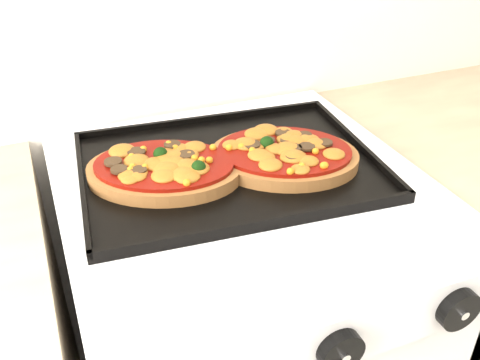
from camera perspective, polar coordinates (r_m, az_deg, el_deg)
name	(u,v)px	position (r m, az deg, el deg)	size (l,w,h in m)	color
control_panel	(338,337)	(0.71, 10.45, -16.17)	(0.60, 0.02, 0.09)	silver
knob_center	(341,351)	(0.70, 10.68, -17.50)	(0.06, 0.06, 0.02)	black
knob_right	(459,310)	(0.79, 22.28, -12.68)	(0.06, 0.06, 0.02)	black
baking_tray	(229,165)	(0.91, -1.20, 1.66)	(0.49, 0.36, 0.02)	black
pizza_left	(164,168)	(0.88, -8.10, 1.28)	(0.25, 0.18, 0.04)	brown
pizza_right	(284,154)	(0.91, 4.75, 2.79)	(0.25, 0.19, 0.04)	brown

